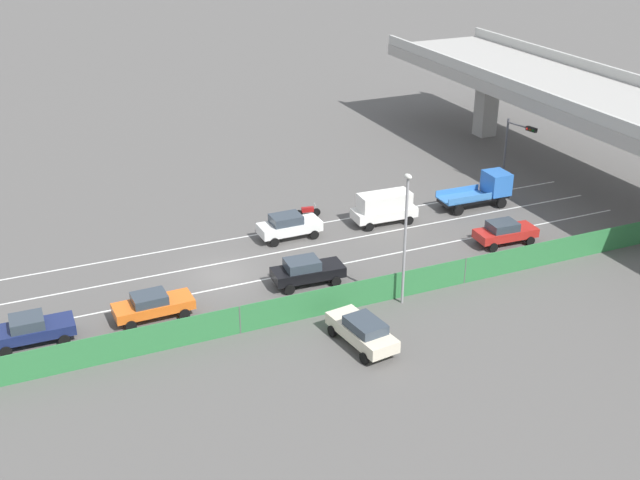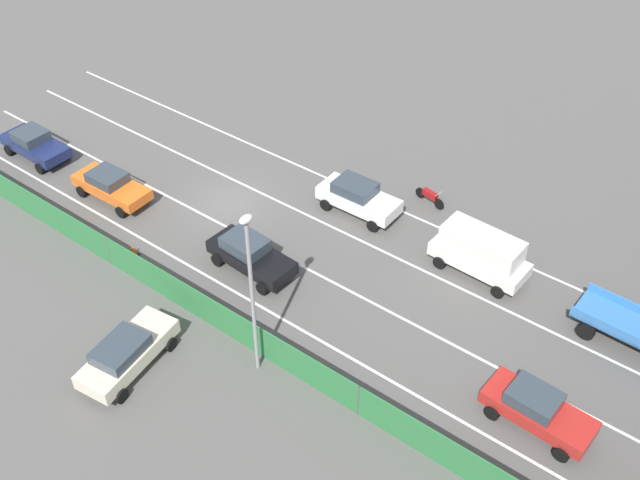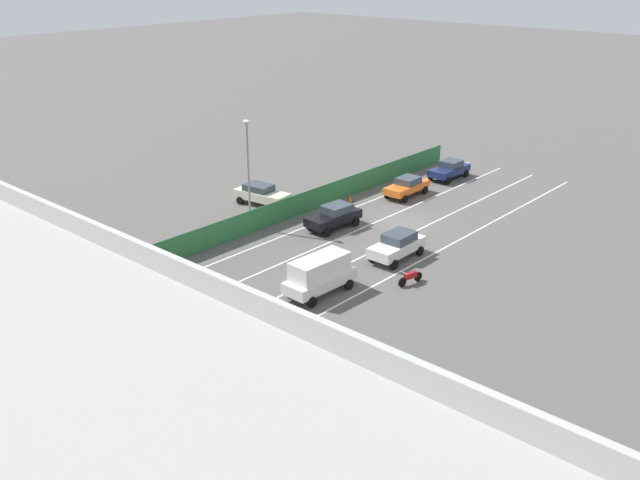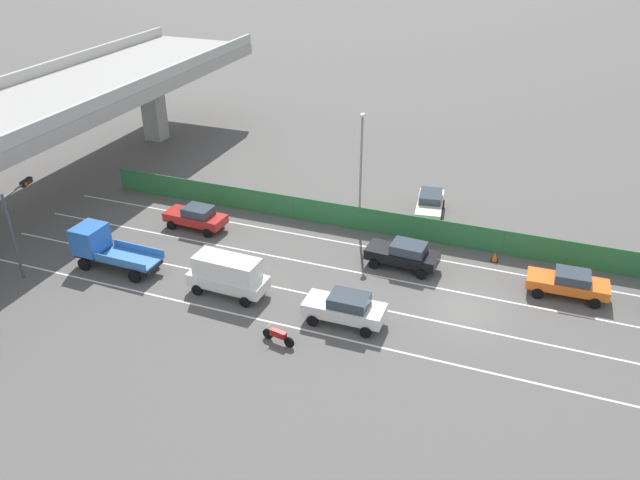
% 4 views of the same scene
% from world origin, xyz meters
% --- Properties ---
extents(ground_plane, '(300.00, 300.00, 0.00)m').
position_xyz_m(ground_plane, '(0.00, 0.00, 0.00)').
color(ground_plane, '#565451').
extents(lane_line_left_edge, '(0.14, 48.13, 0.01)m').
position_xyz_m(lane_line_left_edge, '(-4.97, 6.06, 0.00)').
color(lane_line_left_edge, silver).
rests_on(lane_line_left_edge, ground).
extents(lane_line_mid_left, '(0.14, 48.13, 0.01)m').
position_xyz_m(lane_line_mid_left, '(-1.66, 6.06, 0.00)').
color(lane_line_mid_left, silver).
rests_on(lane_line_mid_left, ground).
extents(lane_line_mid_right, '(0.14, 48.13, 0.01)m').
position_xyz_m(lane_line_mid_right, '(1.66, 6.06, 0.00)').
color(lane_line_mid_right, silver).
rests_on(lane_line_mid_right, ground).
extents(lane_line_right_edge, '(0.14, 48.13, 0.01)m').
position_xyz_m(lane_line_right_edge, '(4.97, 6.06, 0.00)').
color(lane_line_right_edge, silver).
rests_on(lane_line_right_edge, ground).
extents(green_fence, '(0.10, 44.23, 1.72)m').
position_xyz_m(green_fence, '(7.15, 6.06, 0.86)').
color(green_fence, '#2D753D').
rests_on(green_fence, ground).
extents(car_sedan_red, '(2.11, 4.41, 1.66)m').
position_xyz_m(car_sedan_red, '(3.33, 19.15, 0.91)').
color(car_sedan_red, red).
rests_on(car_sedan_red, ground).
extents(car_taxi_orange, '(2.05, 4.59, 1.59)m').
position_xyz_m(car_taxi_orange, '(3.55, -5.34, 0.88)').
color(car_taxi_orange, orange).
rests_on(car_taxi_orange, ground).
extents(car_hatchback_white, '(2.03, 4.42, 1.77)m').
position_xyz_m(car_hatchback_white, '(-3.53, 5.88, 0.97)').
color(car_hatchback_white, silver).
rests_on(car_hatchback_white, ground).
extents(car_sedan_navy, '(2.10, 4.44, 1.65)m').
position_xyz_m(car_sedan_navy, '(3.54, -11.97, 0.89)').
color(car_sedan_navy, navy).
rests_on(car_sedan_navy, ground).
extents(car_sedan_black, '(2.21, 4.57, 1.73)m').
position_xyz_m(car_sedan_black, '(3.28, 4.36, 0.94)').
color(car_sedan_black, black).
rests_on(car_sedan_black, ground).
extents(car_van_white, '(2.18, 4.75, 2.33)m').
position_xyz_m(car_van_white, '(-3.15, 13.21, 1.31)').
color(car_van_white, silver).
rests_on(car_van_white, ground).
extents(flatbed_truck_blue, '(2.34, 5.62, 2.55)m').
position_xyz_m(flatbed_truck_blue, '(-3.08, 21.96, 1.30)').
color(flatbed_truck_blue, black).
rests_on(flatbed_truck_blue, ground).
extents(motorcycle, '(0.64, 1.93, 0.93)m').
position_xyz_m(motorcycle, '(-6.46, 8.56, 0.46)').
color(motorcycle, black).
rests_on(motorcycle, ground).
extents(parked_sedan_cream, '(4.85, 2.48, 1.69)m').
position_xyz_m(parked_sedan_cream, '(11.03, 4.37, 0.94)').
color(parked_sedan_cream, beige).
rests_on(parked_sedan_cream, ground).
extents(traffic_light, '(2.93, 0.80, 5.62)m').
position_xyz_m(traffic_light, '(-5.20, 25.92, 3.94)').
color(traffic_light, '#47474C').
rests_on(traffic_light, ground).
extents(street_lamp, '(0.60, 0.36, 8.17)m').
position_xyz_m(street_lamp, '(7.75, 8.66, 4.87)').
color(street_lamp, gray).
rests_on(street_lamp, ground).
extents(traffic_cone, '(0.47, 0.47, 0.68)m').
position_xyz_m(traffic_cone, '(6.07, -0.92, 0.32)').
color(traffic_cone, orange).
rests_on(traffic_cone, ground).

